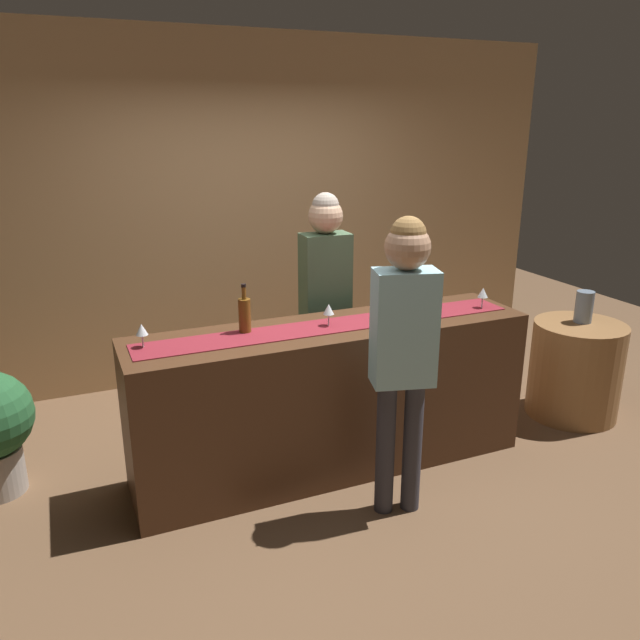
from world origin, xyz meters
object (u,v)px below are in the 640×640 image
(bartender, at_px, (325,286))
(round_side_table, at_px, (575,370))
(wine_glass_far_end, at_px, (329,310))
(wine_glass_near_customer, at_px, (483,293))
(wine_glass_mid_counter, at_px, (142,330))
(wine_bottle_green, at_px, (417,298))
(vase_on_side_table, at_px, (584,307))
(wine_bottle_amber, at_px, (245,315))
(customer_sipping, at_px, (404,337))

(bartender, xyz_separation_m, round_side_table, (1.83, -0.62, -0.71))
(wine_glass_far_end, bearing_deg, wine_glass_near_customer, -3.02)
(bartender, height_order, round_side_table, bartender)
(wine_glass_mid_counter, bearing_deg, wine_bottle_green, -2.02)
(wine_glass_mid_counter, xyz_separation_m, vase_on_side_table, (3.21, -0.07, -0.22))
(wine_bottle_amber, distance_m, bartender, 0.89)
(bartender, distance_m, customer_sipping, 1.18)
(wine_glass_mid_counter, height_order, wine_glass_far_end, same)
(wine_bottle_amber, relative_size, wine_glass_near_customer, 2.10)
(wine_bottle_amber, relative_size, round_side_table, 0.41)
(wine_bottle_amber, height_order, wine_glass_far_end, wine_bottle_amber)
(wine_bottle_green, bearing_deg, bartender, 124.80)
(wine_bottle_green, height_order, vase_on_side_table, wine_bottle_green)
(wine_bottle_amber, distance_m, customer_sipping, 0.98)
(wine_glass_near_customer, xyz_separation_m, round_side_table, (0.94, 0.01, -0.71))
(wine_glass_far_end, xyz_separation_m, round_side_table, (2.06, -0.05, -0.71))
(wine_glass_mid_counter, bearing_deg, round_side_table, -1.88)
(wine_glass_mid_counter, xyz_separation_m, customer_sipping, (1.29, -0.66, -0.00))
(wine_glass_near_customer, distance_m, round_side_table, 1.18)
(wine_bottle_amber, bearing_deg, customer_sipping, -45.41)
(wine_bottle_amber, bearing_deg, vase_on_side_table, -2.25)
(wine_glass_far_end, relative_size, vase_on_side_table, 0.60)
(wine_glass_near_customer, relative_size, bartender, 0.08)
(wine_bottle_amber, height_order, wine_glass_mid_counter, wine_bottle_amber)
(wine_glass_near_customer, relative_size, round_side_table, 0.19)
(wine_bottle_amber, relative_size, bartender, 0.18)
(customer_sipping, distance_m, round_side_table, 2.09)
(wine_glass_near_customer, height_order, vase_on_side_table, wine_glass_near_customer)
(wine_glass_far_end, distance_m, vase_on_side_table, 2.11)
(wine_bottle_green, xyz_separation_m, wine_glass_far_end, (-0.63, 0.01, -0.01))
(wine_bottle_amber, relative_size, vase_on_side_table, 1.26)
(wine_glass_far_end, height_order, bartender, bartender)
(round_side_table, xyz_separation_m, vase_on_side_table, (0.04, 0.03, 0.49))
(wine_glass_near_customer, distance_m, vase_on_side_table, 1.01)
(bartender, bearing_deg, round_side_table, 163.06)
(wine_glass_mid_counter, relative_size, round_side_table, 0.19)
(wine_bottle_green, relative_size, vase_on_side_table, 1.26)
(wine_bottle_green, bearing_deg, wine_bottle_amber, 175.26)
(wine_bottle_amber, bearing_deg, round_side_table, -3.06)
(wine_glass_far_end, relative_size, round_side_table, 0.19)
(round_side_table, distance_m, vase_on_side_table, 0.49)
(customer_sipping, bearing_deg, wine_bottle_green, 67.92)
(wine_glass_near_customer, distance_m, wine_glass_far_end, 1.12)
(customer_sipping, relative_size, round_side_table, 2.35)
(customer_sipping, xyz_separation_m, round_side_table, (1.88, 0.56, -0.71))
(customer_sipping, bearing_deg, vase_on_side_table, 32.33)
(vase_on_side_table, bearing_deg, wine_bottle_green, 179.69)
(wine_bottle_amber, distance_m, wine_glass_near_customer, 1.63)
(wine_glass_near_customer, height_order, bartender, bartender)
(wine_glass_mid_counter, xyz_separation_m, bartender, (1.35, 0.52, -0.01))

